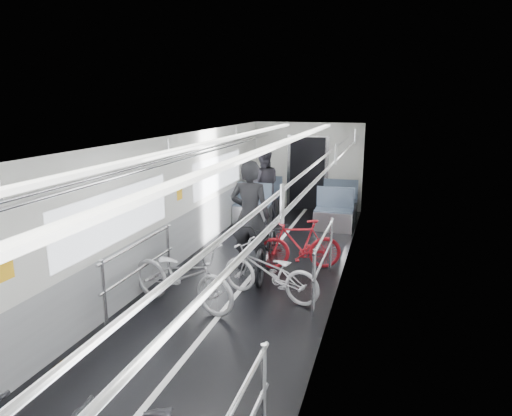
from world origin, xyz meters
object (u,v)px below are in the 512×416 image
at_px(bike_left_far, 182,275).
at_px(bike_right_far, 299,244).
at_px(bike_right_mid, 269,272).
at_px(person_seated, 263,185).
at_px(person_standing, 250,216).
at_px(bike_aisle, 267,246).

distance_m(bike_left_far, bike_right_far, 2.43).
xyz_separation_m(bike_right_mid, person_seated, (-1.41, 4.64, 0.46)).
bearing_deg(bike_left_far, person_standing, -1.41).
distance_m(bike_right_mid, bike_aisle, 1.07).
distance_m(person_standing, person_seated, 3.60).
distance_m(bike_left_far, bike_aisle, 1.85).
height_order(bike_right_mid, person_standing, person_standing).
height_order(bike_left_far, person_seated, person_seated).
height_order(bike_right_far, person_seated, person_seated).
relative_size(bike_right_mid, person_seated, 0.92).
distance_m(bike_right_far, person_seated, 3.65).
relative_size(bike_left_far, person_seated, 1.03).
distance_m(bike_right_far, bike_aisle, 0.63).
distance_m(bike_aisle, person_seated, 3.81).
bearing_deg(bike_right_far, bike_aisle, -72.00).
bearing_deg(person_standing, person_seated, -77.67).
bearing_deg(person_seated, bike_right_mid, 88.80).
xyz_separation_m(bike_aisle, person_seated, (-1.09, 3.63, 0.40)).
distance_m(bike_left_far, person_standing, 1.89).
height_order(bike_left_far, person_standing, person_standing).
height_order(bike_left_far, bike_right_far, bike_left_far).
bearing_deg(bike_right_mid, bike_left_far, -48.32).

